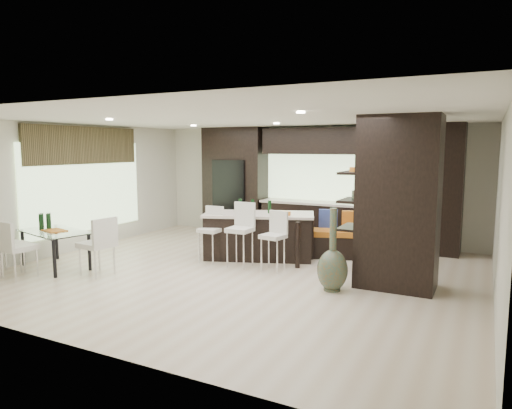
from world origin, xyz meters
The scene contains 22 objects.
ground centered at (0.00, 0.00, 0.00)m, with size 8.00×8.00×0.00m, color beige.
back_wall centered at (0.00, 3.50, 1.35)m, with size 8.00×0.02×2.70m, color beige.
left_wall centered at (-4.00, 0.00, 1.35)m, with size 0.02×7.00×2.70m, color beige.
right_wall centered at (4.00, 0.00, 1.35)m, with size 0.02×7.00×2.70m, color beige.
ceiling centered at (0.00, 0.00, 2.70)m, with size 8.00×7.00×0.02m, color white.
window_left centered at (-3.96, 0.20, 1.35)m, with size 0.04×3.20×1.90m, color #B2D199.
window_back centered at (0.60, 3.46, 1.55)m, with size 3.40×0.04×1.20m, color #B2D199.
stone_accent centered at (-3.93, 0.20, 2.25)m, with size 0.08×3.00×0.80m, color brown.
ceiling_spots centered at (0.00, 0.25, 2.68)m, with size 4.00×3.00×0.02m, color white.
back_cabinetry centered at (0.50, 3.17, 1.35)m, with size 6.80×0.68×2.70m, color black.
refrigerator centered at (-1.90, 3.12, 0.95)m, with size 0.90×0.68×1.90m, color black.
partition_column centered at (2.60, 0.40, 1.35)m, with size 1.20×0.80×2.70m, color black.
kitchen_island centered at (-0.20, 1.12, 0.45)m, with size 2.17×0.93×0.90m, color black.
stool_left centered at (-0.87, 0.36, 0.44)m, with size 0.38×0.38×0.87m, color silver.
stool_mid centered at (-0.20, 0.34, 0.48)m, with size 0.42×0.42×0.96m, color silver.
stool_right centered at (0.46, 0.36, 0.43)m, with size 0.38×0.38×0.87m, color silver.
bench centered at (1.24, 1.93, 0.27)m, with size 1.43×0.55×0.55m, color black.
floor_vase centered at (1.76, -0.25, 0.65)m, with size 0.47×0.47×1.29m, color #424A35, non-canonical shape.
dining_table centered at (-3.19, -1.27, 0.34)m, with size 1.42×0.80×0.68m, color white.
chair_near centered at (-3.19, -1.99, 0.46)m, with size 0.50×0.50×0.92m, color silver.
chair_far centered at (-3.63, -2.00, 0.47)m, with size 0.50×0.50×0.93m, color silver.
chair_end centered at (-2.14, -1.27, 0.47)m, with size 0.51×0.51×0.94m, color silver.
Camera 1 is at (3.83, -6.90, 2.21)m, focal length 32.00 mm.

